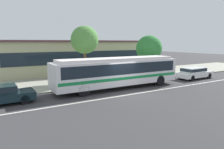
{
  "coord_description": "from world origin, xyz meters",
  "views": [
    {
      "loc": [
        -9.64,
        -13.85,
        4.14
      ],
      "look_at": [
        -0.31,
        1.74,
        1.3
      ],
      "focal_mm": 33.15,
      "sensor_mm": 36.0,
      "label": 1
    }
  ],
  "objects_px": {
    "sedan_far_ahead": "(194,72)",
    "pedestrian_waiting_near_sign": "(137,70)",
    "street_tree_mid_block": "(149,48)",
    "street_tree_near_stop": "(85,40)",
    "transit_bus": "(118,71)"
  },
  "relations": [
    {
      "from": "transit_bus",
      "to": "sedan_far_ahead",
      "type": "relative_size",
      "value": 2.52
    },
    {
      "from": "transit_bus",
      "to": "street_tree_near_stop",
      "type": "relative_size",
      "value": 2.1
    },
    {
      "from": "pedestrian_waiting_near_sign",
      "to": "street_tree_near_stop",
      "type": "xyz_separation_m",
      "value": [
        -5.35,
        1.95,
        3.28
      ]
    },
    {
      "from": "transit_bus",
      "to": "sedan_far_ahead",
      "type": "xyz_separation_m",
      "value": [
        10.15,
        -0.27,
        -0.89
      ]
    },
    {
      "from": "pedestrian_waiting_near_sign",
      "to": "street_tree_near_stop",
      "type": "height_order",
      "value": "street_tree_near_stop"
    },
    {
      "from": "sedan_far_ahead",
      "to": "pedestrian_waiting_near_sign",
      "type": "bearing_deg",
      "value": 157.13
    },
    {
      "from": "street_tree_near_stop",
      "to": "street_tree_mid_block",
      "type": "distance_m",
      "value": 7.95
    },
    {
      "from": "street_tree_near_stop",
      "to": "street_tree_mid_block",
      "type": "xyz_separation_m",
      "value": [
        7.84,
        -0.87,
        -0.95
      ]
    },
    {
      "from": "pedestrian_waiting_near_sign",
      "to": "street_tree_mid_block",
      "type": "relative_size",
      "value": 0.34
    },
    {
      "from": "transit_bus",
      "to": "pedestrian_waiting_near_sign",
      "type": "height_order",
      "value": "transit_bus"
    },
    {
      "from": "transit_bus",
      "to": "pedestrian_waiting_near_sign",
      "type": "bearing_deg",
      "value": 30.34
    },
    {
      "from": "pedestrian_waiting_near_sign",
      "to": "sedan_far_ahead",
      "type": "bearing_deg",
      "value": -22.87
    },
    {
      "from": "street_tree_mid_block",
      "to": "transit_bus",
      "type": "bearing_deg",
      "value": -152.25
    },
    {
      "from": "transit_bus",
      "to": "pedestrian_waiting_near_sign",
      "type": "xyz_separation_m",
      "value": [
        3.99,
        2.33,
        -0.54
      ]
    },
    {
      "from": "transit_bus",
      "to": "sedan_far_ahead",
      "type": "distance_m",
      "value": 10.19
    }
  ]
}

